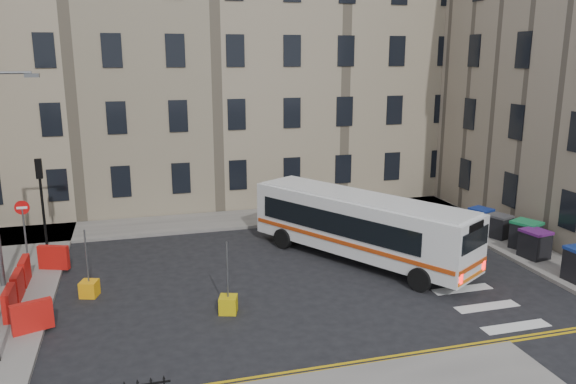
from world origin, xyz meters
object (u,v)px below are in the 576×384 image
bus (360,224)px  wheelie_bin_b (535,244)px  bollard_chevron (228,304)px  wheelie_bin_e (481,219)px  wheelie_bin_c (526,235)px  wheelie_bin_d (499,226)px  bollard_yellow (89,289)px

bus → wheelie_bin_b: (7.34, -2.13, -0.87)m
bollard_chevron → wheelie_bin_e: bearing=22.0°
wheelie_bin_c → wheelie_bin_d: size_ratio=1.17×
wheelie_bin_d → bollard_chevron: bearing=176.9°
wheelie_bin_e → bollard_yellow: wheelie_bin_e is taller
bus → wheelie_bin_c: bus is taller
wheelie_bin_b → wheelie_bin_e: size_ratio=1.01×
wheelie_bin_c → bollard_yellow: (-18.90, 0.17, -0.50)m
bus → bollard_yellow: size_ratio=16.84×
bus → bollard_chevron: 7.48m
wheelie_bin_e → wheelie_bin_c: bearing=-104.6°
wheelie_bin_b → bollard_yellow: wheelie_bin_b is taller
bus → wheelie_bin_b: 7.69m
bollard_yellow → bollard_chevron: 5.49m
bollard_yellow → bollard_chevron: (4.76, -2.75, 0.00)m
wheelie_bin_d → wheelie_bin_e: 1.29m
wheelie_bin_c → wheelie_bin_e: bearing=72.0°
wheelie_bin_b → wheelie_bin_c: size_ratio=0.86×
wheelie_bin_b → bollard_chevron: bearing=176.5°
bus → bollard_yellow: (-11.17, -0.86, -1.34)m
wheelie_bin_d → bollard_yellow: size_ratio=2.10×
wheelie_bin_b → wheelie_bin_d: bearing=75.6°
wheelie_bin_d → wheelie_bin_e: (-0.15, 1.28, -0.00)m
bus → bollard_yellow: 11.28m
bus → bollard_yellow: bearing=153.1°
wheelie_bin_b → wheelie_bin_e: wheelie_bin_b is taller
bollard_yellow → wheelie_bin_d: bearing=4.8°
wheelie_bin_d → bollard_chevron: (-13.99, -4.32, -0.42)m
wheelie_bin_e → wheelie_bin_d: bearing=-103.7°
wheelie_bin_e → bollard_chevron: size_ratio=2.09×
bollard_yellow → bollard_chevron: size_ratio=1.00×
wheelie_bin_c → wheelie_bin_d: 1.75m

